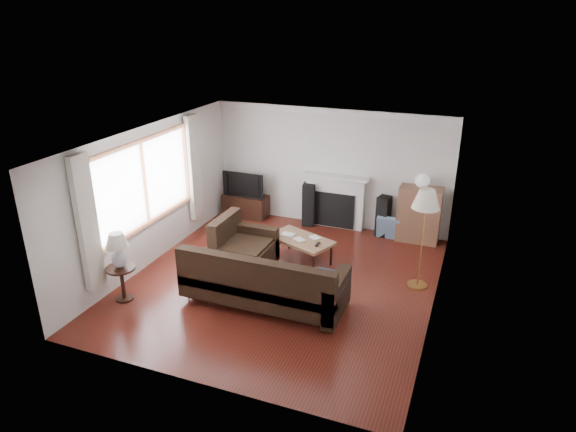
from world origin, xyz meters
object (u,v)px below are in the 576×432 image
at_px(tv_stand, 246,206).
at_px(sectional_sofa, 264,278).
at_px(bookshelf, 419,215).
at_px(coffee_table, 301,249).
at_px(side_table, 123,283).
at_px(floor_lamp, 422,239).

height_order(tv_stand, sectional_sofa, sectional_sofa).
distance_m(bookshelf, coffee_table, 2.53).
bearing_deg(side_table, coffee_table, 46.37).
bearing_deg(sectional_sofa, side_table, -161.98).
relative_size(coffee_table, side_table, 2.05).
height_order(floor_lamp, side_table, floor_lamp).
xyz_separation_m(tv_stand, coffee_table, (1.90, -1.64, -0.02)).
bearing_deg(floor_lamp, tv_stand, 155.97).
distance_m(floor_lamp, side_table, 4.86).
height_order(sectional_sofa, coffee_table, sectional_sofa).
bearing_deg(side_table, floor_lamp, 26.19).
xyz_separation_m(coffee_table, side_table, (-2.19, -2.29, 0.06)).
xyz_separation_m(sectional_sofa, floor_lamp, (2.18, 1.43, 0.42)).
xyz_separation_m(sectional_sofa, coffee_table, (0.03, 1.59, -0.21)).
xyz_separation_m(coffee_table, floor_lamp, (2.15, -0.16, 0.63)).
distance_m(sectional_sofa, side_table, 2.27).
bearing_deg(tv_stand, floor_lamp, -24.03).
height_order(sectional_sofa, side_table, sectional_sofa).
bearing_deg(sectional_sofa, coffee_table, 88.80).
distance_m(sectional_sofa, coffee_table, 1.61).
bearing_deg(coffee_table, tv_stand, 160.62).
xyz_separation_m(bookshelf, sectional_sofa, (-1.91, -3.26, -0.12)).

